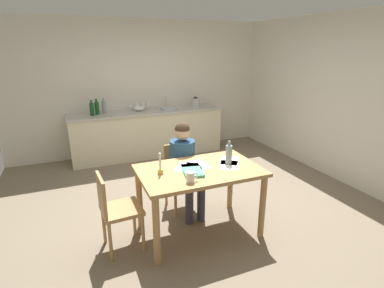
% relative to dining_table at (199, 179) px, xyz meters
% --- Properties ---
extents(ground_plane, '(5.20, 5.20, 0.04)m').
position_rel_dining_table_xyz_m(ground_plane, '(0.14, 0.58, -0.70)').
color(ground_plane, '#7A6B56').
extents(wall_back, '(5.20, 0.12, 2.60)m').
position_rel_dining_table_xyz_m(wall_back, '(0.14, 3.18, 0.62)').
color(wall_back, silver).
rests_on(wall_back, ground).
extents(wall_right, '(0.12, 5.20, 2.60)m').
position_rel_dining_table_xyz_m(wall_right, '(2.74, 0.58, 0.62)').
color(wall_right, silver).
rests_on(wall_right, ground).
extents(kitchen_counter, '(2.95, 0.64, 0.90)m').
position_rel_dining_table_xyz_m(kitchen_counter, '(0.14, 2.82, -0.23)').
color(kitchen_counter, beige).
rests_on(kitchen_counter, ground).
extents(dining_table, '(1.35, 0.84, 0.79)m').
position_rel_dining_table_xyz_m(dining_table, '(0.00, 0.00, 0.00)').
color(dining_table, tan).
rests_on(dining_table, ground).
extents(chair_at_table, '(0.42, 0.42, 0.85)m').
position_rel_dining_table_xyz_m(chair_at_table, '(0.02, 0.66, -0.20)').
color(chair_at_table, tan).
rests_on(chair_at_table, ground).
extents(person_seated, '(0.33, 0.60, 1.19)m').
position_rel_dining_table_xyz_m(person_seated, '(0.02, 0.51, 0.00)').
color(person_seated, navy).
rests_on(person_seated, ground).
extents(chair_side_empty, '(0.43, 0.43, 0.87)m').
position_rel_dining_table_xyz_m(chair_side_empty, '(-0.93, 0.04, -0.19)').
color(chair_side_empty, tan).
rests_on(chair_side_empty, ground).
extents(coffee_mug, '(0.12, 0.08, 0.11)m').
position_rel_dining_table_xyz_m(coffee_mug, '(-0.22, -0.27, 0.17)').
color(coffee_mug, white).
rests_on(coffee_mug, dining_table).
extents(candlestick, '(0.06, 0.06, 0.23)m').
position_rel_dining_table_xyz_m(candlestick, '(-0.44, 0.04, 0.18)').
color(candlestick, gold).
rests_on(candlestick, dining_table).
extents(book_magazine, '(0.24, 0.29, 0.03)m').
position_rel_dining_table_xyz_m(book_magazine, '(-0.11, -0.09, 0.13)').
color(book_magazine, '#53B888').
rests_on(book_magazine, dining_table).
extents(paper_letter, '(0.34, 0.36, 0.00)m').
position_rel_dining_table_xyz_m(paper_letter, '(-0.12, 0.10, 0.12)').
color(paper_letter, white).
rests_on(paper_letter, dining_table).
extents(paper_bill, '(0.35, 0.36, 0.00)m').
position_rel_dining_table_xyz_m(paper_bill, '(0.43, 0.10, 0.12)').
color(paper_bill, white).
rests_on(paper_bill, dining_table).
extents(paper_envelope, '(0.33, 0.36, 0.00)m').
position_rel_dining_table_xyz_m(paper_envelope, '(0.36, -0.03, 0.12)').
color(paper_envelope, white).
rests_on(paper_envelope, dining_table).
extents(paper_receipt, '(0.21, 0.30, 0.00)m').
position_rel_dining_table_xyz_m(paper_receipt, '(0.03, 0.12, 0.12)').
color(paper_receipt, white).
rests_on(paper_receipt, dining_table).
extents(paper_notice, '(0.25, 0.32, 0.00)m').
position_rel_dining_table_xyz_m(paper_notice, '(-0.07, 0.05, 0.12)').
color(paper_notice, white).
rests_on(paper_notice, dining_table).
extents(wine_bottle_on_table, '(0.07, 0.07, 0.28)m').
position_rel_dining_table_xyz_m(wine_bottle_on_table, '(0.37, 0.01, 0.24)').
color(wine_bottle_on_table, '#8C999E').
rests_on(wine_bottle_on_table, dining_table).
extents(sink_unit, '(0.36, 0.36, 0.24)m').
position_rel_dining_table_xyz_m(sink_unit, '(0.58, 2.83, 0.25)').
color(sink_unit, '#B2B7BC').
rests_on(sink_unit, kitchen_counter).
extents(bottle_oil, '(0.08, 0.08, 0.29)m').
position_rel_dining_table_xyz_m(bottle_oil, '(-0.88, 2.77, 0.34)').
color(bottle_oil, '#194C23').
rests_on(bottle_oil, kitchen_counter).
extents(bottle_vinegar, '(0.08, 0.08, 0.28)m').
position_rel_dining_table_xyz_m(bottle_vinegar, '(-0.79, 2.86, 0.34)').
color(bottle_vinegar, '#194C23').
rests_on(bottle_vinegar, kitchen_counter).
extents(bottle_wine_red, '(0.07, 0.07, 0.29)m').
position_rel_dining_table_xyz_m(bottle_wine_red, '(-0.65, 2.91, 0.34)').
color(bottle_wine_red, '#8C999E').
rests_on(bottle_wine_red, kitchen_counter).
extents(mixing_bowl, '(0.22, 0.22, 0.10)m').
position_rel_dining_table_xyz_m(mixing_bowl, '(-0.01, 2.89, 0.27)').
color(mixing_bowl, white).
rests_on(mixing_bowl, kitchen_counter).
extents(stovetop_kettle, '(0.18, 0.18, 0.22)m').
position_rel_dining_table_xyz_m(stovetop_kettle, '(1.16, 2.82, 0.32)').
color(stovetop_kettle, '#B7BABF').
rests_on(stovetop_kettle, kitchen_counter).
extents(wine_glass_near_sink, '(0.07, 0.07, 0.15)m').
position_rel_dining_table_xyz_m(wine_glass_near_sink, '(0.20, 2.97, 0.33)').
color(wine_glass_near_sink, silver).
rests_on(wine_glass_near_sink, kitchen_counter).
extents(wine_glass_by_kettle, '(0.07, 0.07, 0.15)m').
position_rel_dining_table_xyz_m(wine_glass_by_kettle, '(0.10, 2.97, 0.33)').
color(wine_glass_by_kettle, silver).
rests_on(wine_glass_by_kettle, kitchen_counter).
extents(wine_glass_back_left, '(0.07, 0.07, 0.15)m').
position_rel_dining_table_xyz_m(wine_glass_back_left, '(-0.02, 2.97, 0.33)').
color(wine_glass_back_left, silver).
rests_on(wine_glass_back_left, kitchen_counter).
extents(wine_glass_back_right, '(0.07, 0.07, 0.15)m').
position_rel_dining_table_xyz_m(wine_glass_back_right, '(-0.14, 2.97, 0.33)').
color(wine_glass_back_right, silver).
rests_on(wine_glass_back_right, kitchen_counter).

